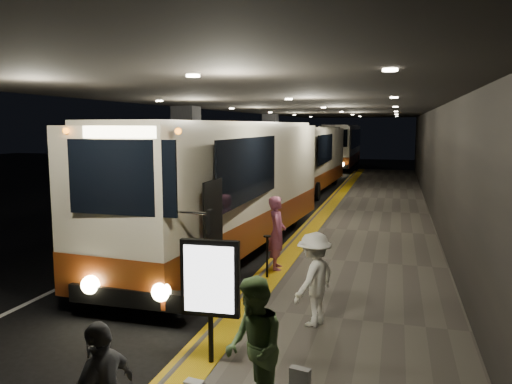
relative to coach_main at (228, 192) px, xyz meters
The scene contains 17 objects.
ground 2.57m from the coach_main, 117.11° to the right, with size 90.00×90.00×0.00m, color black.
lane_line_white 4.63m from the coach_main, 128.22° to the left, with size 0.12×50.00×0.01m, color silver.
kerb_stripe_yellow 4.09m from the coach_main, 65.80° to the left, with size 0.18×50.00×0.01m, color gold.
sidewalk 5.43m from the coach_main, 40.65° to the left, with size 4.50×50.00×0.15m, color #514C44.
tactile_strip 4.24m from the coach_main, 59.10° to the left, with size 0.50×50.00×0.01m, color gold.
terminal_wall 7.12m from the coach_main, 28.58° to the left, with size 0.10×50.00×6.00m, color black.
support_columns 3.35m from the coach_main, 134.84° to the left, with size 0.80×24.80×4.40m.
canopy 4.68m from the coach_main, 63.71° to the left, with size 9.00×50.00×0.40m, color black.
coach_main is the anchor object (origin of this frame).
coach_second 14.28m from the coach_main, 90.32° to the left, with size 2.77×11.38×3.55m.
coach_third 31.11m from the coach_main, 90.04° to the left, with size 2.48×11.76×3.69m.
passenger_boarding 2.87m from the coach_main, 45.25° to the right, with size 0.67×0.44×1.85m, color #AC5072.
passenger_waiting_green 8.90m from the coach_main, 69.05° to the right, with size 0.86×0.53×1.76m, color #4E713E.
passenger_waiting_white 6.29m from the coach_main, 56.81° to the right, with size 1.10×0.51×1.70m, color white.
bag_polka 8.53m from the coach_main, 64.49° to the right, with size 0.28×0.12×0.34m, color black.
info_sign 7.45m from the coach_main, 73.15° to the right, with size 0.91×0.17×1.91m.
stanchion_post 3.54m from the coach_main, 55.28° to the right, with size 0.05×0.05×1.00m, color black.
Camera 1 is at (5.61, -12.20, 3.73)m, focal length 35.00 mm.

